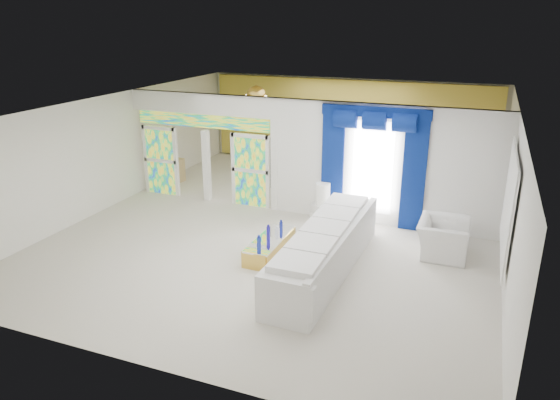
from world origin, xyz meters
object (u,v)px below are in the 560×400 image
at_px(white_sofa, 325,251).
at_px(console_table, 334,214).
at_px(grand_piano, 291,158).
at_px(coffee_table, 270,247).
at_px(armchair, 443,238).

relative_size(white_sofa, console_table, 3.88).
bearing_deg(grand_piano, white_sofa, -80.36).
xyz_separation_m(white_sofa, console_table, (-0.60, 2.73, -0.24)).
xyz_separation_m(console_table, grand_piano, (-2.54, 3.69, 0.30)).
distance_m(white_sofa, grand_piano, 7.15).
xyz_separation_m(coffee_table, armchair, (3.50, 1.39, 0.21)).
bearing_deg(white_sofa, grand_piano, 117.70).
relative_size(armchair, grand_piano, 0.60).
height_order(coffee_table, grand_piano, grand_piano).
relative_size(coffee_table, console_table, 1.41).
distance_m(coffee_table, console_table, 2.55).
bearing_deg(grand_piano, armchair, -58.25).
xyz_separation_m(coffee_table, grand_piano, (-1.79, 6.13, 0.32)).
bearing_deg(armchair, white_sofa, 128.48).
distance_m(armchair, grand_piano, 7.11).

